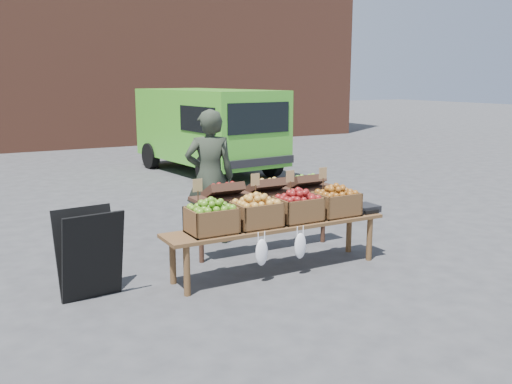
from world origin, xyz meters
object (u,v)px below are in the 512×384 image
crate_golden_apples (211,220)px  vendor (210,177)px  crate_russet_pears (256,214)px  weighing_scale (363,208)px  back_table (266,212)px  crate_red_apples (298,209)px  delivery_van (208,132)px  crate_green_apples (336,204)px  chalkboard_sign (90,254)px  display_bench (277,247)px

crate_golden_apples → vendor: bearing=65.9°
crate_russet_pears → weighing_scale: bearing=0.0°
back_table → crate_red_apples: 0.74m
back_table → weighing_scale: size_ratio=6.18×
delivery_van → crate_green_apples: (-1.41, -6.82, -0.26)m
crate_russet_pears → crate_golden_apples: bearing=180.0°
chalkboard_sign → crate_russet_pears: (1.80, -0.23, 0.25)m
crate_red_apples → vendor: bearing=106.9°
crate_green_apples → back_table: bearing=127.8°
crate_golden_apples → crate_red_apples: size_ratio=1.00×
back_table → crate_red_apples: size_ratio=4.20×
crate_golden_apples → crate_russet_pears: 0.55m
chalkboard_sign → crate_golden_apples: chalkboard_sign is taller
display_bench → crate_green_apples: crate_green_apples is taller
chalkboard_sign → crate_russet_pears: 1.83m
crate_russet_pears → crate_red_apples: 0.55m
crate_russet_pears → back_table: bearing=53.1°
chalkboard_sign → crate_green_apples: 2.92m
chalkboard_sign → weighing_scale: size_ratio=2.73×
crate_russet_pears → vendor: bearing=85.9°
vendor → weighing_scale: size_ratio=5.31×
vendor → crate_golden_apples: size_ratio=3.61×
chalkboard_sign → crate_golden_apples: size_ratio=1.86×
chalkboard_sign → back_table: bearing=6.0°
delivery_van → chalkboard_sign: size_ratio=4.65×
crate_russet_pears → crate_red_apples: size_ratio=1.00×
crate_green_apples → weighing_scale: 0.44m
chalkboard_sign → display_bench: size_ratio=0.34×
vendor → chalkboard_sign: 2.31m
crate_russet_pears → crate_red_apples: (0.55, 0.00, 0.00)m
vendor → chalkboard_sign: vendor is taller
vendor → crate_russet_pears: size_ratio=3.61×
crate_green_apples → weighing_scale: (0.43, 0.00, -0.10)m
crate_golden_apples → crate_russet_pears: bearing=0.0°
chalkboard_sign → crate_golden_apples: bearing=-16.3°
delivery_van → crate_golden_apples: bearing=-120.6°
crate_golden_apples → crate_red_apples: same height
delivery_van → display_bench: size_ratio=1.60×
crate_golden_apples → weighing_scale: crate_golden_apples is taller
back_table → crate_golden_apples: (-1.09, -0.72, 0.19)m
display_bench → weighing_scale: weighing_scale is taller
vendor → display_bench: size_ratio=0.67×
vendor → back_table: bearing=141.9°
vendor → display_bench: bearing=118.1°
delivery_van → weighing_scale: bearing=-104.7°
chalkboard_sign → crate_green_apples: bearing=-10.4°
delivery_van → crate_russet_pears: size_ratio=8.65×
display_bench → crate_golden_apples: size_ratio=5.40×
crate_golden_apples → crate_russet_pears: same height
delivery_van → back_table: bearing=-114.4°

